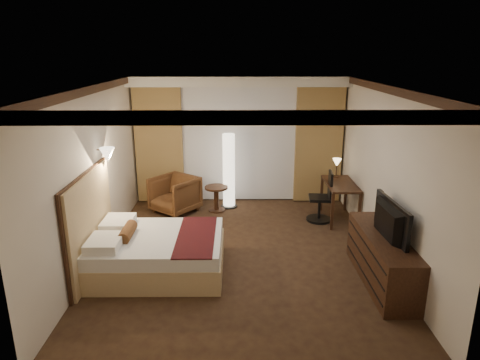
{
  "coord_description": "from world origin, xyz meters",
  "views": [
    {
      "loc": [
        -0.06,
        -6.32,
        3.18
      ],
      "look_at": [
        0.0,
        0.4,
        1.15
      ],
      "focal_mm": 32.0,
      "sensor_mm": 36.0,
      "label": 1
    }
  ],
  "objects_px": {
    "desk": "(339,201)",
    "dresser": "(382,259)",
    "television": "(384,215)",
    "bed": "(158,253)",
    "armchair": "(175,193)",
    "floor_lamp": "(229,171)",
    "office_chair": "(320,196)",
    "side_table": "(216,199)"
  },
  "relations": [
    {
      "from": "desk",
      "to": "dresser",
      "type": "xyz_separation_m",
      "value": [
        0.05,
        -2.38,
        -0.02
      ]
    },
    {
      "from": "dresser",
      "to": "television",
      "type": "distance_m",
      "value": 0.67
    },
    {
      "from": "dresser",
      "to": "television",
      "type": "bearing_deg",
      "value": -180.0
    },
    {
      "from": "bed",
      "to": "armchair",
      "type": "xyz_separation_m",
      "value": [
        -0.09,
        2.45,
        0.13
      ]
    },
    {
      "from": "bed",
      "to": "dresser",
      "type": "relative_size",
      "value": 1.04
    },
    {
      "from": "floor_lamp",
      "to": "desk",
      "type": "xyz_separation_m",
      "value": [
        2.17,
        -0.73,
        -0.42
      ]
    },
    {
      "from": "floor_lamp",
      "to": "office_chair",
      "type": "relative_size",
      "value": 1.59
    },
    {
      "from": "side_table",
      "to": "office_chair",
      "type": "height_order",
      "value": "office_chair"
    },
    {
      "from": "television",
      "to": "dresser",
      "type": "bearing_deg",
      "value": -93.12
    },
    {
      "from": "office_chair",
      "to": "bed",
      "type": "bearing_deg",
      "value": -139.77
    },
    {
      "from": "dresser",
      "to": "side_table",
      "type": "bearing_deg",
      "value": 130.63
    },
    {
      "from": "bed",
      "to": "floor_lamp",
      "type": "xyz_separation_m",
      "value": [
        1.02,
        2.74,
        0.51
      ]
    },
    {
      "from": "bed",
      "to": "desk",
      "type": "bearing_deg",
      "value": 32.27
    },
    {
      "from": "dresser",
      "to": "office_chair",
      "type": "bearing_deg",
      "value": 100.88
    },
    {
      "from": "office_chair",
      "to": "side_table",
      "type": "bearing_deg",
      "value": 169.83
    },
    {
      "from": "office_chair",
      "to": "desk",
      "type": "bearing_deg",
      "value": 12.26
    },
    {
      "from": "floor_lamp",
      "to": "side_table",
      "type": "bearing_deg",
      "value": -138.38
    },
    {
      "from": "floor_lamp",
      "to": "television",
      "type": "xyz_separation_m",
      "value": [
        2.19,
        -3.11,
        0.24
      ]
    },
    {
      "from": "desk",
      "to": "office_chair",
      "type": "bearing_deg",
      "value": -172.83
    },
    {
      "from": "side_table",
      "to": "dresser",
      "type": "xyz_separation_m",
      "value": [
        2.47,
        -2.88,
        0.1
      ]
    },
    {
      "from": "desk",
      "to": "dresser",
      "type": "bearing_deg",
      "value": -88.8
    },
    {
      "from": "side_table",
      "to": "office_chair",
      "type": "distance_m",
      "value": 2.11
    },
    {
      "from": "floor_lamp",
      "to": "dresser",
      "type": "distance_m",
      "value": 3.84
    },
    {
      "from": "side_table",
      "to": "dresser",
      "type": "distance_m",
      "value": 3.8
    },
    {
      "from": "bed",
      "to": "side_table",
      "type": "height_order",
      "value": "bed"
    },
    {
      "from": "side_table",
      "to": "desk",
      "type": "distance_m",
      "value": 2.48
    },
    {
      "from": "side_table",
      "to": "desk",
      "type": "relative_size",
      "value": 0.47
    },
    {
      "from": "office_chair",
      "to": "armchair",
      "type": "bearing_deg",
      "value": 175.32
    },
    {
      "from": "desk",
      "to": "office_chair",
      "type": "xyz_separation_m",
      "value": [
        -0.4,
        -0.05,
        0.12
      ]
    },
    {
      "from": "armchair",
      "to": "desk",
      "type": "relative_size",
      "value": 0.74
    },
    {
      "from": "side_table",
      "to": "floor_lamp",
      "type": "xyz_separation_m",
      "value": [
        0.26,
        0.23,
        0.53
      ]
    },
    {
      "from": "office_chair",
      "to": "television",
      "type": "bearing_deg",
      "value": -74.74
    },
    {
      "from": "bed",
      "to": "armchair",
      "type": "height_order",
      "value": "armchair"
    },
    {
      "from": "bed",
      "to": "floor_lamp",
      "type": "bearing_deg",
      "value": 69.64
    },
    {
      "from": "armchair",
      "to": "floor_lamp",
      "type": "relative_size",
      "value": 0.52
    },
    {
      "from": "side_table",
      "to": "bed",
      "type": "bearing_deg",
      "value": -106.85
    },
    {
      "from": "armchair",
      "to": "side_table",
      "type": "relative_size",
      "value": 1.57
    },
    {
      "from": "floor_lamp",
      "to": "television",
      "type": "bearing_deg",
      "value": -54.88
    },
    {
      "from": "bed",
      "to": "side_table",
      "type": "distance_m",
      "value": 2.62
    },
    {
      "from": "side_table",
      "to": "dresser",
      "type": "relative_size",
      "value": 0.28
    },
    {
      "from": "floor_lamp",
      "to": "armchair",
      "type": "bearing_deg",
      "value": -165.58
    },
    {
      "from": "office_chair",
      "to": "television",
      "type": "distance_m",
      "value": 2.42
    }
  ]
}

